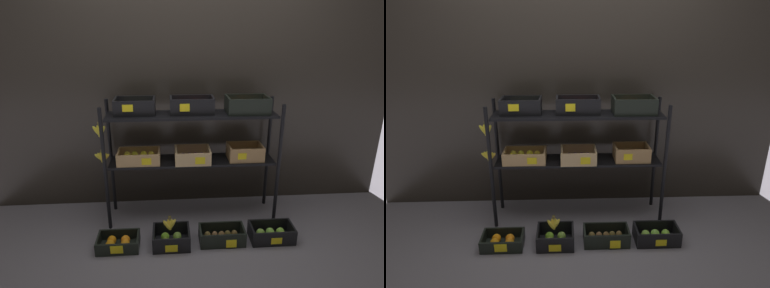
% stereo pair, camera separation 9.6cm
% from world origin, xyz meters
% --- Properties ---
extents(ground_plane, '(10.00, 10.00, 0.00)m').
position_xyz_m(ground_plane, '(0.00, 0.00, 0.00)').
color(ground_plane, slate).
extents(storefront_wall, '(3.89, 0.12, 1.96)m').
position_xyz_m(storefront_wall, '(0.00, 0.36, 0.98)').
color(storefront_wall, '#2D2823').
rests_on(storefront_wall, ground_plane).
extents(display_rack, '(1.62, 0.35, 1.13)m').
position_xyz_m(display_rack, '(-0.02, 0.00, 0.80)').
color(display_rack, black).
rests_on(display_rack, ground_plane).
extents(crate_ground_orange, '(0.34, 0.22, 0.11)m').
position_xyz_m(crate_ground_orange, '(-0.63, -0.45, 0.04)').
color(crate_ground_orange, black).
rests_on(crate_ground_orange, ground_plane).
extents(crate_ground_apple_green, '(0.30, 0.26, 0.14)m').
position_xyz_m(crate_ground_apple_green, '(-0.20, -0.44, 0.05)').
color(crate_ground_apple_green, black).
rests_on(crate_ground_apple_green, ground_plane).
extents(crate_ground_kiwi, '(0.37, 0.21, 0.13)m').
position_xyz_m(crate_ground_kiwi, '(0.22, -0.43, 0.05)').
color(crate_ground_kiwi, black).
rests_on(crate_ground_kiwi, ground_plane).
extents(crate_ground_right_apple_green, '(0.36, 0.22, 0.13)m').
position_xyz_m(crate_ground_right_apple_green, '(0.64, -0.43, 0.05)').
color(crate_ground_right_apple_green, black).
rests_on(crate_ground_right_apple_green, ground_plane).
extents(banana_bunch_loose, '(0.12, 0.04, 0.13)m').
position_xyz_m(banana_bunch_loose, '(-0.21, -0.45, 0.19)').
color(banana_bunch_loose, brown).
rests_on(banana_bunch_loose, crate_ground_apple_green).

